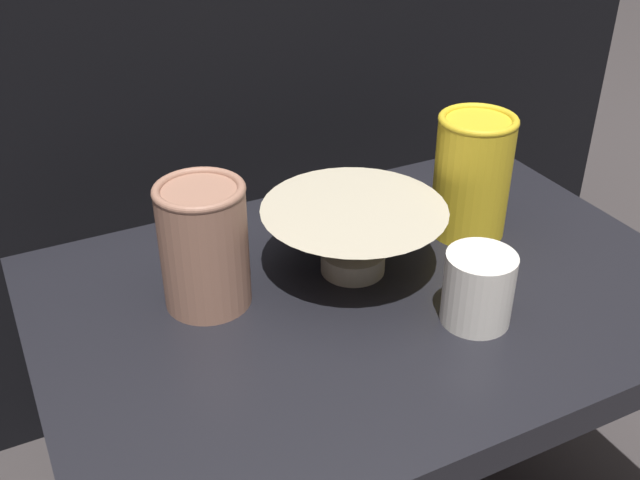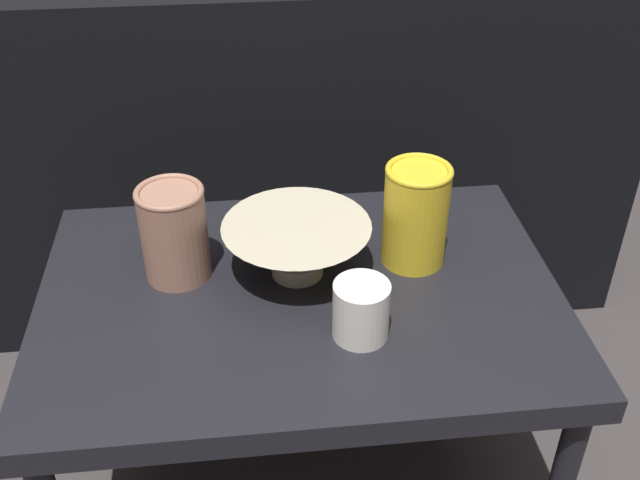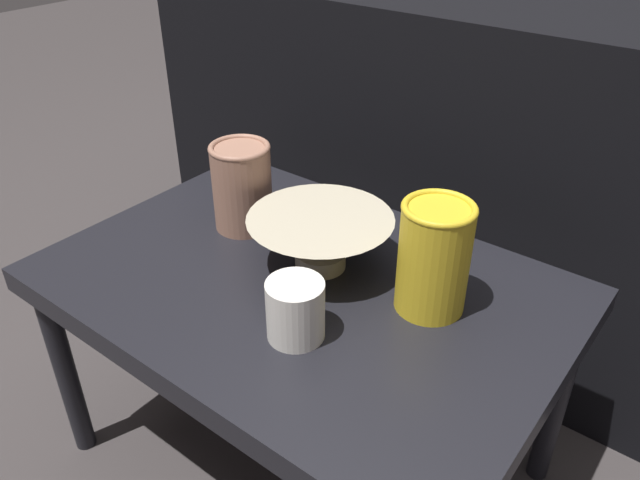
{
  "view_description": "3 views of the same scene",
  "coord_description": "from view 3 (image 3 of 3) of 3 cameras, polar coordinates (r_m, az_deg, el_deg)",
  "views": [
    {
      "loc": [
        -0.38,
        -0.63,
        0.92
      ],
      "look_at": [
        -0.04,
        0.06,
        0.46
      ],
      "focal_mm": 42.0,
      "sensor_mm": 36.0,
      "label": 1
    },
    {
      "loc": [
        -0.07,
        -0.87,
        1.11
      ],
      "look_at": [
        0.04,
        0.05,
        0.46
      ],
      "focal_mm": 42.0,
      "sensor_mm": 36.0,
      "label": 2
    },
    {
      "loc": [
        0.49,
        -0.59,
        0.96
      ],
      "look_at": [
        0.0,
        0.04,
        0.46
      ],
      "focal_mm": 35.0,
      "sensor_mm": 36.0,
      "label": 3
    }
  ],
  "objects": [
    {
      "name": "ground_plane",
      "position": [
        1.23,
        -1.29,
        -19.21
      ],
      "size": [
        8.0,
        8.0,
        0.0
      ],
      "primitive_type": "plane",
      "color": "#383333"
    },
    {
      "name": "table",
      "position": [
        0.97,
        -1.55,
        -5.54
      ],
      "size": [
        0.77,
        0.53,
        0.41
      ],
      "color": "black",
      "rests_on": "ground_plane"
    },
    {
      "name": "couch_backdrop",
      "position": [
        1.44,
        14.33,
        6.48
      ],
      "size": [
        1.45,
        0.5,
        0.73
      ],
      "color": "black",
      "rests_on": "ground_plane"
    },
    {
      "name": "bowl",
      "position": [
        0.94,
        0.1,
        0.31
      ],
      "size": [
        0.22,
        0.22,
        0.09
      ],
      "color": "#B2A88E",
      "rests_on": "table"
    },
    {
      "name": "vase_textured_left",
      "position": [
        1.05,
        -7.15,
        4.99
      ],
      "size": [
        0.1,
        0.1,
        0.15
      ],
      "color": "#996B56",
      "rests_on": "table"
    },
    {
      "name": "vase_colorful_right",
      "position": [
        0.86,
        10.38,
        -1.47
      ],
      "size": [
        0.1,
        0.1,
        0.16
      ],
      "color": "gold",
      "rests_on": "table"
    },
    {
      "name": "cup",
      "position": [
        0.82,
        -2.26,
        -6.42
      ],
      "size": [
        0.08,
        0.08,
        0.08
      ],
      "color": "silver",
      "rests_on": "table"
    }
  ]
}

